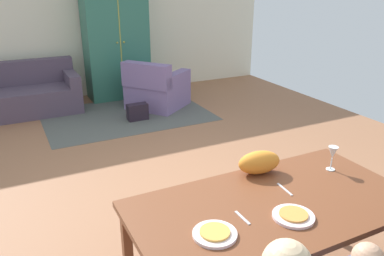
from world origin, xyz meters
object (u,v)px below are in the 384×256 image
at_px(cat, 259,162).
at_px(armoire, 116,40).
at_px(plate_near_man, 215,234).
at_px(wine_glass, 333,153).
at_px(armchair, 156,89).
at_px(handbag, 137,112).
at_px(couch, 23,95).
at_px(plate_near_child, 293,216).
at_px(dining_table, 273,212).

distance_m(cat, armoire, 4.90).
xyz_separation_m(plate_near_man, wine_glass, (1.16, 0.30, 0.12)).
bearing_deg(armoire, wine_glass, -88.40).
distance_m(armchair, handbag, 0.71).
bearing_deg(armoire, couch, -171.83).
bearing_deg(armchair, armoire, 112.27).
xyz_separation_m(plate_near_child, couch, (-1.16, 5.20, -0.47)).
relative_size(wine_glass, handbag, 0.58).
distance_m(plate_near_man, cat, 0.83).
xyz_separation_m(wine_glass, armchair, (0.24, 4.15, -0.57)).
relative_size(dining_table, armchair, 1.53).
height_order(armoire, handbag, armoire).
bearing_deg(plate_near_child, handbag, 84.47).
bearing_deg(plate_near_child, plate_near_man, 173.20).
bearing_deg(wine_glass, plate_near_man, -165.52).
distance_m(wine_glass, armchair, 4.20).
distance_m(dining_table, cat, 0.44).
bearing_deg(couch, wine_glass, -69.41).
xyz_separation_m(armchair, armoire, (-0.38, 0.93, 0.73)).
xyz_separation_m(cat, armchair, (0.75, 3.96, -0.53)).
bearing_deg(cat, armoire, 94.61).
bearing_deg(plate_near_man, couch, 97.30).
xyz_separation_m(cat, handbag, (0.24, 3.49, -0.71)).
xyz_separation_m(plate_near_man, armchair, (1.40, 4.45, -0.45)).
height_order(plate_near_man, plate_near_child, same).
xyz_separation_m(dining_table, cat, (0.15, 0.38, 0.15)).
bearing_deg(couch, plate_near_man, -82.70).
distance_m(dining_table, wine_glass, 0.71).
bearing_deg(dining_table, armchair, 78.29).
bearing_deg(armoire, plate_near_child, -95.42).
bearing_deg(couch, armchair, -18.53).
height_order(cat, armchair, cat).
distance_m(plate_near_child, armchair, 4.62).
bearing_deg(armchair, plate_near_child, -101.26).
height_order(cat, handbag, cat).
distance_m(wine_glass, handbag, 3.77).
xyz_separation_m(dining_table, armchair, (0.90, 4.33, -0.37)).
bearing_deg(dining_table, plate_near_child, -90.00).
bearing_deg(couch, plate_near_child, -77.42).
relative_size(dining_table, plate_near_child, 7.32).
bearing_deg(wine_glass, plate_near_child, -151.33).
relative_size(cat, couch, 0.18).
bearing_deg(handbag, plate_near_man, -102.65).
distance_m(dining_table, plate_near_man, 0.52).
distance_m(cat, couch, 4.86).
distance_m(couch, armoire, 1.85).
bearing_deg(armchair, plate_near_man, -107.47).
bearing_deg(couch, cat, -74.23).
bearing_deg(handbag, plate_near_child, -95.53).
height_order(plate_near_man, wine_glass, wine_glass).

